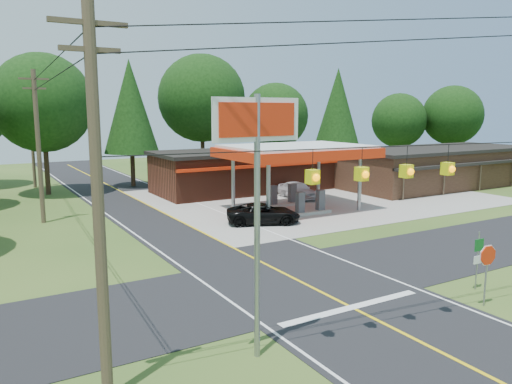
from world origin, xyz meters
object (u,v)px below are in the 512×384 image
gas_canopy (297,153)px  sedan_car (298,190)px  big_stop_sign (257,161)px  octagonal_stop_sign (487,260)px  suv_car (263,214)px

gas_canopy → sedan_car: 6.13m
big_stop_sign → octagonal_stop_sign: (9.50, -1.00, -4.15)m
gas_canopy → octagonal_stop_sign: bearing=-103.3°
suv_car → sedan_car: (7.50, 6.70, 0.05)m
gas_canopy → octagonal_stop_sign: gas_canopy is taller
gas_canopy → octagonal_stop_sign: 19.69m
gas_canopy → sedan_car: bearing=53.1°
sedan_car → suv_car: bearing=-140.3°
octagonal_stop_sign → gas_canopy: bearing=76.7°
big_stop_sign → octagonal_stop_sign: 10.41m
suv_car → big_stop_sign: bearing=171.6°
sedan_car → octagonal_stop_sign: bearing=-110.1°
gas_canopy → suv_car: bearing=-149.0°
gas_canopy → big_stop_sign: (-14.00, -18.01, 1.69)m
sedan_car → big_stop_sign: 28.30m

